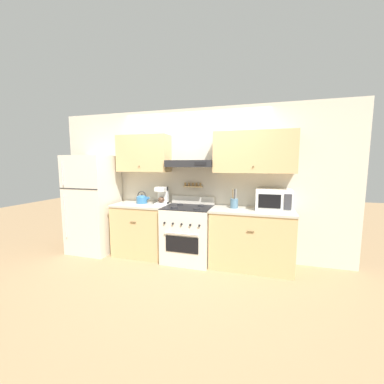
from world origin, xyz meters
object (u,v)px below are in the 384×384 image
at_px(refrigerator, 93,204).
at_px(coffee_maker, 162,195).
at_px(tea_kettle, 142,199).
at_px(microwave, 273,200).
at_px(stove_range, 188,233).
at_px(utensil_crock, 234,203).

relative_size(refrigerator, coffee_maker, 5.82).
relative_size(tea_kettle, microwave, 0.48).
bearing_deg(tea_kettle, coffee_maker, 4.28).
bearing_deg(refrigerator, tea_kettle, 8.88).
xyz_separation_m(stove_range, microwave, (1.33, 0.12, 0.61)).
xyz_separation_m(tea_kettle, coffee_maker, (0.38, 0.03, 0.07)).
distance_m(tea_kettle, microwave, 2.22).
xyz_separation_m(microwave, utensil_crock, (-0.59, -0.02, -0.08)).
relative_size(stove_range, utensil_crock, 3.46).
bearing_deg(tea_kettle, microwave, 0.46).
xyz_separation_m(stove_range, tea_kettle, (-0.89, 0.10, 0.53)).
bearing_deg(utensil_crock, coffee_maker, 178.70).
xyz_separation_m(refrigerator, coffee_maker, (1.30, 0.17, 0.19)).
relative_size(tea_kettle, coffee_maker, 0.82).
distance_m(refrigerator, microwave, 3.15).
distance_m(coffee_maker, microwave, 1.84).
relative_size(stove_range, microwave, 2.02).
bearing_deg(utensil_crock, microwave, 1.73).
distance_m(stove_range, coffee_maker, 0.80).
bearing_deg(tea_kettle, stove_range, -6.61).
height_order(tea_kettle, microwave, microwave).
xyz_separation_m(refrigerator, utensil_crock, (2.55, 0.14, 0.11)).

